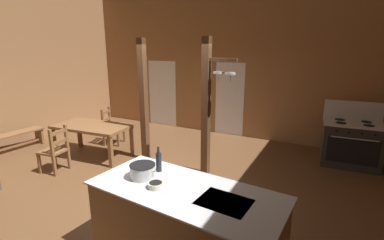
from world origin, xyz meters
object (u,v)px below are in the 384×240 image
Objects in this scene: ladderback_chair_near_window at (55,150)px; ladderback_chair_by_post at (112,127)px; bench_along_left_wall at (12,139)px; bottle_tall_on_counter at (159,162)px; dining_table at (92,129)px; stockpot_on_counter at (143,171)px; kitchen_island at (185,227)px; mixing_bowl_on_counter at (156,185)px; stove_range at (351,143)px.

ladderback_chair_near_window is 1.00× the size of ladderback_chair_by_post.
bench_along_left_wall is 5.08m from bottle_tall_on_counter.
stockpot_on_counter is at bearing -32.93° from dining_table.
kitchen_island is 2.34× the size of ladderback_chair_near_window.
mixing_bowl_on_counter is at bearing -60.35° from bottle_tall_on_counter.
bottle_tall_on_counter reaches higher than stockpot_on_counter.
dining_table reaches higher than bench_along_left_wall.
ladderback_chair_near_window reaches higher than kitchen_island.
stockpot_on_counter is at bearing -104.75° from bottle_tall_on_counter.
mixing_bowl_on_counter reaches higher than kitchen_island.
stove_range is 5.61m from ladderback_chair_by_post.
kitchen_island is 0.82m from bottle_tall_on_counter.
dining_table is 3.41m from bottle_tall_on_counter.
stove_range reaches higher than mixing_bowl_on_counter.
bench_along_left_wall is at bearing 166.57° from stockpot_on_counter.
dining_table is at bearing 147.07° from stockpot_on_counter.
kitchen_island is at bearing -113.12° from stove_range.
kitchen_island is 12.83× the size of mixing_bowl_on_counter.
stockpot_on_counter reaches higher than ladderback_chair_near_window.
dining_table is at bearing 151.09° from bottle_tall_on_counter.
ladderback_chair_near_window reaches higher than bench_along_left_wall.
stove_range is 1.39× the size of ladderback_chair_by_post.
ladderback_chair_near_window is 1.81m from ladderback_chair_by_post.
dining_table is 1.87× the size of ladderback_chair_near_window.
stove_range is at bearing 60.34° from stockpot_on_counter.
stove_range is 0.74× the size of dining_table.
dining_table is 0.98m from ladderback_chair_near_window.
ladderback_chair_by_post reaches higher than kitchen_island.
stockpot_on_counter reaches higher than kitchen_island.
ladderback_chair_near_window is at bearing 165.18° from kitchen_island.
mixing_bowl_on_counter is at bearing -14.09° from bench_along_left_wall.
bench_along_left_wall is 5.06m from stockpot_on_counter.
bottle_tall_on_counter is (4.94, -0.92, 0.76)m from bench_along_left_wall.
stove_range reaches higher than stockpot_on_counter.
stockpot_on_counter is 2.16× the size of mixing_bowl_on_counter.
stockpot_on_counter is (-2.32, -4.07, 0.54)m from stove_range.
stove_range is 6.11m from ladderback_chair_near_window.
bottle_tall_on_counter is (0.06, 0.24, 0.04)m from stockpot_on_counter.
stove_range is at bearing 22.83° from dining_table.
stove_range is at bearing 14.05° from ladderback_chair_by_post.
bench_along_left_wall is 3.98× the size of stockpot_on_counter.
stove_range is at bearing 59.52° from bottle_tall_on_counter.
bench_along_left_wall is (-1.96, 0.25, -0.15)m from ladderback_chair_near_window.
ladderback_chair_by_post is at bearing 142.23° from bottle_tall_on_counter.
mixing_bowl_on_counter reaches higher than ladderback_chair_near_window.
stove_range is at bearing 66.88° from kitchen_island.
bench_along_left_wall is 4.65× the size of bottle_tall_on_counter.
kitchen_island is at bearing -26.23° from bottle_tall_on_counter.
bench_along_left_wall is at bearing -160.17° from dining_table.
kitchen_island is 0.80m from stockpot_on_counter.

